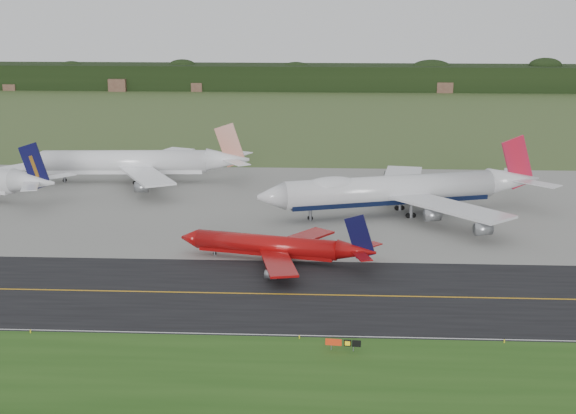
# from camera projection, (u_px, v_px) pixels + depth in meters

# --- Properties ---
(ground) EXTENTS (600.00, 600.00, 0.00)m
(ground) POSITION_uv_depth(u_px,v_px,m) (280.00, 285.00, 128.49)
(ground) COLOR #3F4F25
(ground) RESTS_ON ground
(grass_verge) EXTENTS (400.00, 30.00, 0.01)m
(grass_verge) POSITION_uv_depth(u_px,v_px,m) (262.00, 389.00, 94.70)
(grass_verge) COLOR #244C16
(grass_verge) RESTS_ON ground
(taxiway) EXTENTS (400.00, 32.00, 0.02)m
(taxiway) POSITION_uv_depth(u_px,v_px,m) (278.00, 294.00, 124.62)
(taxiway) COLOR black
(taxiway) RESTS_ON ground
(apron) EXTENTS (400.00, 78.00, 0.01)m
(apron) POSITION_uv_depth(u_px,v_px,m) (293.00, 205.00, 177.72)
(apron) COLOR gray
(apron) RESTS_ON ground
(taxiway_centreline) EXTENTS (400.00, 0.40, 0.00)m
(taxiway_centreline) POSITION_uv_depth(u_px,v_px,m) (278.00, 294.00, 124.62)
(taxiway_centreline) COLOR orange
(taxiway_centreline) RESTS_ON taxiway
(taxiway_edge_line) EXTENTS (400.00, 0.25, 0.00)m
(taxiway_edge_line) POSITION_uv_depth(u_px,v_px,m) (271.00, 335.00, 109.66)
(taxiway_edge_line) COLOR silver
(taxiway_edge_line) RESTS_ON taxiway
(horizon_treeline) EXTENTS (700.00, 25.00, 12.00)m
(horizon_treeline) POSITION_uv_depth(u_px,v_px,m) (313.00, 79.00, 391.37)
(horizon_treeline) COLOR black
(horizon_treeline) RESTS_ON ground
(jet_ba_747) EXTENTS (62.10, 50.26, 15.93)m
(jet_ba_747) POSITION_uv_depth(u_px,v_px,m) (400.00, 190.00, 168.49)
(jet_ba_747) COLOR silver
(jet_ba_747) RESTS_ON ground
(jet_red_737) EXTENTS (35.23, 28.22, 9.59)m
(jet_red_737) POSITION_uv_depth(u_px,v_px,m) (277.00, 246.00, 139.55)
(jet_red_737) COLOR maroon
(jet_red_737) RESTS_ON ground
(jet_star_tail) EXTENTS (56.05, 46.86, 14.79)m
(jet_star_tail) POSITION_uv_depth(u_px,v_px,m) (137.00, 162.00, 198.10)
(jet_star_tail) COLOR white
(jet_star_tail) RESTS_ON ground
(taxiway_sign) EXTENTS (4.65, 0.65, 1.55)m
(taxiway_sign) POSITION_uv_depth(u_px,v_px,m) (343.00, 343.00, 104.56)
(taxiway_sign) COLOR slate
(taxiway_sign) RESTS_ON ground
(edge_marker_left) EXTENTS (0.16, 0.16, 0.50)m
(edge_marker_left) POSITION_uv_depth(u_px,v_px,m) (30.00, 331.00, 110.24)
(edge_marker_left) COLOR yellow
(edge_marker_left) RESTS_ON ground
(edge_marker_center) EXTENTS (0.16, 0.16, 0.50)m
(edge_marker_center) POSITION_uv_depth(u_px,v_px,m) (299.00, 337.00, 108.45)
(edge_marker_center) COLOR yellow
(edge_marker_center) RESTS_ON ground
(edge_marker_right) EXTENTS (0.16, 0.16, 0.50)m
(edge_marker_right) POSITION_uv_depth(u_px,v_px,m) (504.00, 341.00, 107.12)
(edge_marker_right) COLOR yellow
(edge_marker_right) RESTS_ON ground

